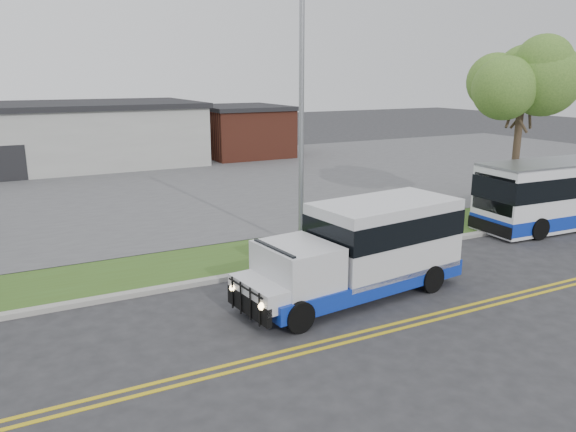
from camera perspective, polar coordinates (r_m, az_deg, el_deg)
ground at (r=16.91m, az=-3.12°, el=-7.37°), size 140.00×140.00×0.00m
lane_line_north at (r=13.79m, az=3.67°, el=-12.58°), size 70.00×0.12×0.01m
lane_line_south at (r=13.56m, az=4.34°, el=-13.07°), size 70.00×0.12×0.01m
curb at (r=17.83m, az=-4.59°, el=-5.98°), size 80.00×0.30×0.15m
verge at (r=19.42m, az=-6.67°, el=-4.40°), size 80.00×3.30×0.10m
parking_lot at (r=32.59m, az=-15.57°, el=2.79°), size 80.00×25.00×0.10m
commercial_building at (r=41.55m, az=-26.92°, el=7.12°), size 25.40×10.40×4.35m
brick_wing at (r=43.97m, az=-4.70°, el=8.62°), size 6.30×7.30×3.90m
tree_east at (r=26.80m, az=22.85°, el=13.12°), size 5.20×5.20×8.33m
streetlight_near at (r=19.53m, az=1.48°, el=11.33°), size 0.35×1.53×9.50m
shuttle_bus at (r=16.28m, az=7.95°, el=-3.04°), size 7.15×3.03×2.66m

